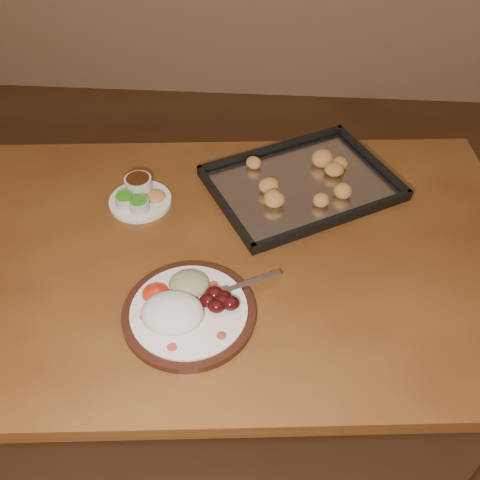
{
  "coord_description": "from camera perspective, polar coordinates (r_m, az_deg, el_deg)",
  "views": [
    {
      "loc": [
        -0.01,
        -0.92,
        1.68
      ],
      "look_at": [
        -0.08,
        -0.02,
        0.77
      ],
      "focal_mm": 40.0,
      "sensor_mm": 36.0,
      "label": 1
    }
  ],
  "objects": [
    {
      "name": "condiment_saucer",
      "position": [
        1.43,
        -10.74,
        4.62
      ],
      "size": [
        0.16,
        0.16,
        0.06
      ],
      "rotation": [
        0.0,
        0.0,
        -0.05
      ],
      "color": "white",
      "rests_on": "dining_table"
    },
    {
      "name": "dinner_plate",
      "position": [
        1.15,
        -5.81,
        -7.31
      ],
      "size": [
        0.34,
        0.29,
        0.07
      ],
      "rotation": [
        0.0,
        0.0,
        0.5
      ],
      "color": "black",
      "rests_on": "dining_table"
    },
    {
      "name": "baking_tray",
      "position": [
        1.46,
        6.58,
        6.06
      ],
      "size": [
        0.58,
        0.53,
        0.05
      ],
      "rotation": [
        0.0,
        0.0,
        0.52
      ],
      "color": "black",
      "rests_on": "dining_table"
    },
    {
      "name": "dining_table",
      "position": [
        1.36,
        -2.22,
        -3.9
      ],
      "size": [
        1.58,
        1.04,
        0.75
      ],
      "rotation": [
        0.0,
        0.0,
        0.09
      ],
      "color": "brown",
      "rests_on": "ground"
    },
    {
      "name": "ground",
      "position": [
        1.92,
        2.42,
        -16.08
      ],
      "size": [
        4.0,
        4.0,
        0.0
      ],
      "primitive_type": "plane",
      "color": "brown",
      "rests_on": "ground"
    }
  ]
}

